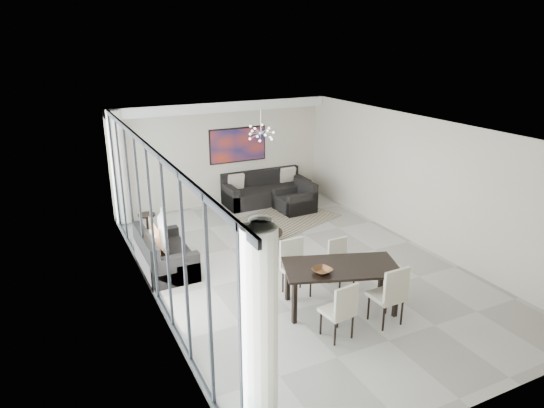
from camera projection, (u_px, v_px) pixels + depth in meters
room_shell at (321, 197)px, 9.76m from camera, size 6.00×9.00×2.90m
window_wall at (157, 223)px, 8.38m from camera, size 0.37×8.95×2.90m
soffit at (222, 106)px, 12.79m from camera, size 5.98×0.40×0.26m
painting at (238, 145)px, 13.51m from camera, size 1.68×0.04×0.98m
chandelier at (261, 133)px, 11.52m from camera, size 0.66×0.66×0.71m
rug at (287, 218)px, 12.70m from camera, size 2.79×2.46×0.01m
coffee_table at (262, 237)px, 11.03m from camera, size 0.94×0.94×0.33m
bowl_coffee at (261, 230)px, 10.99m from camera, size 0.22×0.22×0.07m
sofa_main at (265, 192)px, 13.89m from camera, size 2.41×0.98×0.88m
loveseat at (164, 257)px, 9.82m from camera, size 0.94×1.67×0.84m
armchair at (296, 201)px, 13.21m from camera, size 0.95×0.99×0.80m
side_table at (147, 221)px, 11.45m from camera, size 0.41×0.41×0.56m
tv_console at (153, 260)px, 9.77m from camera, size 0.43×1.55×0.48m
television at (159, 233)px, 9.66m from camera, size 0.35×1.15×0.66m
dining_table at (341, 270)px, 8.29m from camera, size 2.16×1.56×0.81m
dining_chair_sw at (341, 308)px, 7.46m from camera, size 0.50×0.50×0.97m
dining_chair_se at (391, 292)px, 7.82m from camera, size 0.50×0.50×1.06m
dining_chair_nw at (294, 263)px, 8.86m from camera, size 0.48×0.48×1.04m
dining_chair_ne at (340, 259)px, 9.21m from camera, size 0.43×0.43×0.90m
bowl_dining at (322, 271)px, 8.00m from camera, size 0.38×0.38×0.08m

